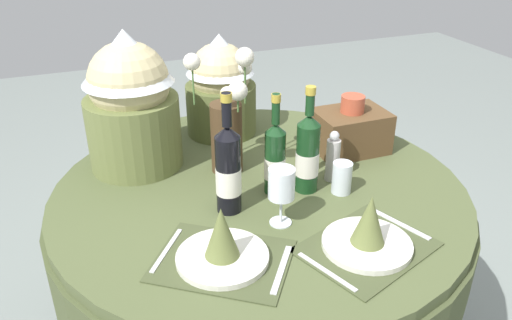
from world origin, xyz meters
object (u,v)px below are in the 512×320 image
object	(u,v)px
wine_bottle_left	(275,158)
place_setting_right	(368,233)
place_setting_left	(222,246)
woven_basket_side_right	(350,130)
dining_table	(260,224)
wine_bottle_centre	(308,153)
flower_vase	(227,123)
tumbler_near_left	(342,178)
gift_tub_back_left	(130,97)
pepper_mill	(333,158)
gift_tub_back_centre	(220,82)
wine_glass_left	(281,185)
wine_bottle_right	(228,169)

from	to	relation	value
wine_bottle_left	place_setting_right	bearing A→B (deg)	-72.12
place_setting_left	woven_basket_side_right	distance (m)	0.77
dining_table	wine_bottle_centre	bearing A→B (deg)	-27.31
wine_bottle_centre	woven_basket_side_right	size ratio (longest dim) A/B	1.37
flower_vase	woven_basket_side_right	xyz separation A→B (m)	(0.46, -0.01, -0.09)
tumbler_near_left	woven_basket_side_right	size ratio (longest dim) A/B	0.41
gift_tub_back_left	pepper_mill	bearing A→B (deg)	-30.44
gift_tub_back_centre	gift_tub_back_left	bearing A→B (deg)	-156.22
wine_bottle_left	wine_glass_left	distance (m)	0.18
wine_bottle_centre	place_setting_left	bearing A→B (deg)	-145.17
wine_glass_left	woven_basket_side_right	world-z (taller)	woven_basket_side_right
flower_vase	wine_bottle_right	xyz separation A→B (m)	(-0.08, -0.23, -0.04)
wine_bottle_centre	gift_tub_back_left	xyz separation A→B (m)	(-0.47, 0.36, 0.12)
gift_tub_back_left	woven_basket_side_right	distance (m)	0.78
place_setting_right	flower_vase	world-z (taller)	flower_vase
place_setting_left	wine_glass_left	xyz separation A→B (m)	(0.21, 0.10, 0.08)
dining_table	tumbler_near_left	bearing A→B (deg)	-28.46
wine_bottle_left	gift_tub_back_left	bearing A→B (deg)	137.43
wine_bottle_right	woven_basket_side_right	world-z (taller)	wine_bottle_right
flower_vase	pepper_mill	xyz separation A→B (m)	(0.30, -0.18, -0.09)
pepper_mill	gift_tub_back_centre	size ratio (longest dim) A/B	0.45
dining_table	wine_bottle_centre	world-z (taller)	wine_bottle_centre
dining_table	place_setting_right	distance (m)	0.47
place_setting_left	pepper_mill	xyz separation A→B (m)	(0.46, 0.28, 0.03)
tumbler_near_left	gift_tub_back_left	world-z (taller)	gift_tub_back_left
place_setting_left	gift_tub_back_left	world-z (taller)	gift_tub_back_left
place_setting_left	gift_tub_back_centre	world-z (taller)	gift_tub_back_centre
dining_table	wine_bottle_left	distance (m)	0.27
place_setting_right	flower_vase	size ratio (longest dim) A/B	0.97
flower_vase	place_setting_left	bearing A→B (deg)	-110.21
wine_bottle_left	flower_vase	bearing A→B (deg)	116.27
dining_table	wine_glass_left	xyz separation A→B (m)	(-0.02, -0.21, 0.27)
wine_bottle_centre	woven_basket_side_right	xyz separation A→B (m)	(0.27, 0.20, -0.05)
wine_bottle_left	gift_tub_back_left	xyz separation A→B (m)	(-0.37, 0.34, 0.13)
wine_bottle_right	pepper_mill	world-z (taller)	wine_bottle_right
place_setting_left	tumbler_near_left	bearing A→B (deg)	23.16
wine_bottle_centre	pepper_mill	bearing A→B (deg)	13.87
wine_glass_left	dining_table	bearing A→B (deg)	84.79
place_setting_left	wine_glass_left	bearing A→B (deg)	26.63
flower_vase	wine_bottle_right	distance (m)	0.25
wine_bottle_right	tumbler_near_left	world-z (taller)	wine_bottle_right
place_setting_right	gift_tub_back_left	world-z (taller)	gift_tub_back_left
flower_vase	wine_bottle_left	xyz separation A→B (m)	(0.09, -0.18, -0.05)
flower_vase	wine_bottle_left	size ratio (longest dim) A/B	1.29
pepper_mill	woven_basket_side_right	xyz separation A→B (m)	(0.16, 0.17, 0.00)
wine_bottle_centre	pepper_mill	size ratio (longest dim) A/B	1.98
place_setting_left	wine_bottle_left	xyz separation A→B (m)	(0.26, 0.27, 0.07)
wine_bottle_left	woven_basket_side_right	bearing A→B (deg)	25.25
wine_bottle_right	tumbler_near_left	size ratio (longest dim) A/B	3.60
place_setting_right	gift_tub_back_centre	distance (m)	0.88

